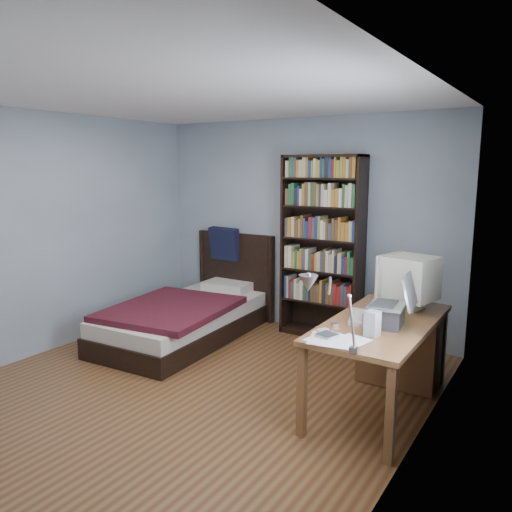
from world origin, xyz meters
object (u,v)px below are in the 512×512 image
soda_can (375,307)px  desk_lamp (316,291)px  crt_monitor (409,278)px  bookshelf (322,247)px  laptop (389,312)px  desk (396,343)px  keyboard (360,317)px  bed (190,314)px  speaker (372,324)px

soda_can → desk_lamp: bearing=-86.4°
crt_monitor → bookshelf: 1.49m
crt_monitor → laptop: bearing=-87.7°
desk → keyboard: size_ratio=3.73×
bed → soda_can: bearing=-8.5°
crt_monitor → speaker: (-0.01, -0.87, -0.17)m
keyboard → bed: 2.39m
desk_lamp → soda_can: size_ratio=5.47×
crt_monitor → soda_can: bearing=-122.3°
soda_can → bed: bearing=171.5°
bookshelf → desk_lamp: bearing=-65.7°
laptop → crt_monitor: bearing=92.3°
speaker → soda_can: speaker is taller
desk → laptop: size_ratio=3.73×
desk → bookshelf: bookshelf is taller
speaker → bookshelf: (-1.21, 1.72, 0.22)m
bookshelf → speaker: bearing=-54.9°
crt_monitor → bed: crt_monitor is taller
speaker → bookshelf: bearing=135.2°
laptop → keyboard: (-0.25, 0.06, -0.10)m
crt_monitor → speaker: 0.89m
crt_monitor → bed: bearing=179.0°
bed → keyboard: bearing=-14.1°
bookshelf → bed: bearing=-147.5°
desk_lamp → soda_can: desk_lamp is taller
crt_monitor → desk_lamp: (-0.11, -1.61, 0.22)m
laptop → soda_can: 0.36m
bookshelf → crt_monitor: bearing=-35.0°
laptop → bookshelf: bearing=130.9°
desk_lamp → bed: size_ratio=0.27×
speaker → bed: (-2.49, 0.91, -0.57)m
speaker → bed: bed is taller
desk_lamp → bookshelf: (-1.11, 2.46, -0.17)m
crt_monitor → desk_lamp: size_ratio=0.82×
speaker → soda_can: bearing=117.7°
laptop → speaker: (-0.03, -0.28, -0.02)m
desk_lamp → desk: bearing=88.4°
desk_lamp → keyboard: size_ratio=1.42×
crt_monitor → bookshelf: size_ratio=0.23×
desk → laptop: bearing=-80.4°
desk_lamp → bed: desk_lamp is taller
keyboard → soda_can: soda_can is taller
desk → bed: bed is taller
keyboard → soda_can: size_ratio=3.87×
keyboard → speaker: bearing=-74.4°
desk → bookshelf: (-1.15, 0.91, 0.62)m
crt_monitor → soda_can: size_ratio=4.46×
laptop → bed: bed is taller
laptop → soda_can: laptop is taller
crt_monitor → bed: size_ratio=0.22×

